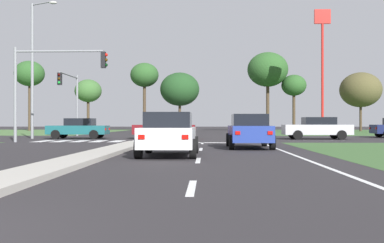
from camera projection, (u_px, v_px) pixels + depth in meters
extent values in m
plane|color=#282628|center=(155.00, 138.00, 34.12)|extent=(200.00, 200.00, 0.00)
cube|color=#385B2D|center=(384.00, 132.00, 57.77)|extent=(35.00, 35.00, 0.01)
cube|color=#ADA89E|center=(90.00, 156.00, 15.13)|extent=(1.20, 22.00, 0.14)
cube|color=gray|center=(177.00, 131.00, 59.10)|extent=(1.20, 36.00, 0.14)
cube|color=silver|center=(192.00, 188.00, 8.30)|extent=(0.14, 2.00, 0.01)
cube|color=silver|center=(198.00, 160.00, 14.29)|extent=(0.14, 2.00, 0.01)
cube|color=silver|center=(201.00, 149.00, 20.29)|extent=(0.14, 2.00, 0.01)
cube|color=silver|center=(202.00, 143.00, 26.29)|extent=(0.14, 2.00, 0.01)
cube|color=silver|center=(298.00, 157.00, 15.90)|extent=(0.14, 24.00, 0.01)
cube|color=silver|center=(208.00, 143.00, 26.99)|extent=(6.40, 0.50, 0.01)
cube|color=silver|center=(44.00, 141.00, 29.13)|extent=(0.70, 2.80, 0.01)
cube|color=silver|center=(62.00, 141.00, 29.09)|extent=(0.70, 2.80, 0.01)
cube|color=silver|center=(80.00, 141.00, 29.05)|extent=(0.70, 2.80, 0.01)
cube|color=silver|center=(99.00, 141.00, 29.02)|extent=(0.70, 2.80, 0.01)
cube|color=silver|center=(117.00, 141.00, 28.98)|extent=(0.70, 2.80, 0.01)
cube|color=silver|center=(136.00, 141.00, 28.94)|extent=(0.70, 2.80, 0.01)
cube|color=silver|center=(154.00, 141.00, 28.90)|extent=(0.70, 2.80, 0.01)
cube|color=red|center=(370.00, 128.00, 36.62)|extent=(0.04, 0.20, 0.14)
cube|color=red|center=(376.00, 128.00, 35.27)|extent=(0.04, 0.20, 0.14)
cylinder|color=black|center=(379.00, 133.00, 36.81)|extent=(0.64, 0.22, 0.64)
cube|color=#B7B7BC|center=(317.00, 130.00, 32.61)|extent=(4.60, 1.86, 0.69)
cube|color=black|center=(319.00, 121.00, 32.61)|extent=(2.12, 1.64, 0.52)
cube|color=red|center=(353.00, 129.00, 31.83)|extent=(0.04, 0.20, 0.14)
cube|color=red|center=(347.00, 129.00, 33.24)|extent=(0.04, 0.20, 0.14)
cylinder|color=black|center=(298.00, 135.00, 31.73)|extent=(0.64, 0.22, 0.64)
cylinder|color=black|center=(293.00, 134.00, 33.59)|extent=(0.64, 0.22, 0.64)
cylinder|color=black|center=(342.00, 135.00, 31.63)|extent=(0.64, 0.22, 0.64)
cylinder|color=black|center=(334.00, 134.00, 33.49)|extent=(0.64, 0.22, 0.64)
cube|color=#19565B|center=(78.00, 130.00, 33.80)|extent=(4.24, 1.77, 0.62)
cube|color=black|center=(80.00, 122.00, 33.80)|extent=(1.95, 1.55, 0.52)
cube|color=red|center=(106.00, 129.00, 33.06)|extent=(0.04, 0.20, 0.14)
cube|color=red|center=(110.00, 129.00, 34.41)|extent=(0.04, 0.20, 0.14)
cylinder|color=black|center=(56.00, 134.00, 32.97)|extent=(0.64, 0.22, 0.64)
cylinder|color=black|center=(63.00, 134.00, 34.73)|extent=(0.64, 0.22, 0.64)
cylinder|color=black|center=(94.00, 135.00, 32.88)|extent=(0.64, 0.22, 0.64)
cylinder|color=black|center=(100.00, 134.00, 34.64)|extent=(0.64, 0.22, 0.64)
cube|color=slate|center=(153.00, 127.00, 51.81)|extent=(1.81, 4.29, 0.75)
cube|color=black|center=(153.00, 121.00, 51.96)|extent=(1.59, 1.98, 0.52)
cube|color=red|center=(161.00, 126.00, 53.95)|extent=(0.20, 0.04, 0.14)
cube|color=red|center=(149.00, 126.00, 54.00)|extent=(0.20, 0.04, 0.14)
cylinder|color=black|center=(160.00, 130.00, 50.40)|extent=(0.22, 0.64, 0.64)
cylinder|color=black|center=(143.00, 130.00, 50.46)|extent=(0.22, 0.64, 0.64)
cylinder|color=black|center=(162.00, 130.00, 53.15)|extent=(0.22, 0.64, 0.64)
cylinder|color=black|center=(146.00, 130.00, 53.21)|extent=(0.22, 0.64, 0.64)
cube|color=navy|center=(249.00, 133.00, 21.38)|extent=(1.73, 4.56, 0.70)
cube|color=black|center=(249.00, 120.00, 21.24)|extent=(1.52, 2.10, 0.52)
cube|color=red|center=(238.00, 133.00, 19.11)|extent=(0.20, 0.04, 0.14)
cube|color=red|center=(270.00, 133.00, 19.07)|extent=(0.20, 0.04, 0.14)
cylinder|color=black|center=(229.00, 140.00, 22.87)|extent=(0.22, 0.64, 0.64)
cylinder|color=black|center=(264.00, 140.00, 22.81)|extent=(0.22, 0.64, 0.64)
cylinder|color=black|center=(232.00, 142.00, 19.95)|extent=(0.22, 0.64, 0.64)
cylinder|color=black|center=(272.00, 142.00, 19.90)|extent=(0.22, 0.64, 0.64)
cube|color=silver|center=(169.00, 137.00, 16.34)|extent=(1.75, 4.21, 0.67)
cube|color=black|center=(169.00, 120.00, 16.19)|extent=(1.54, 1.94, 0.52)
cube|color=red|center=(141.00, 137.00, 14.24)|extent=(0.20, 0.04, 0.14)
cube|color=red|center=(185.00, 137.00, 14.20)|extent=(0.20, 0.04, 0.14)
cylinder|color=black|center=(149.00, 145.00, 17.72)|extent=(0.22, 0.64, 0.64)
cylinder|color=black|center=(195.00, 145.00, 17.66)|extent=(0.22, 0.64, 0.64)
cylinder|color=black|center=(138.00, 149.00, 15.02)|extent=(0.22, 0.64, 0.64)
cylinder|color=black|center=(193.00, 149.00, 14.97)|extent=(0.22, 0.64, 0.64)
cube|color=maroon|center=(164.00, 130.00, 33.67)|extent=(4.42, 1.79, 0.67)
cube|color=black|center=(166.00, 121.00, 33.67)|extent=(2.03, 1.58, 0.52)
cube|color=red|center=(195.00, 129.00, 32.92)|extent=(0.04, 0.20, 0.14)
cube|color=red|center=(196.00, 128.00, 34.28)|extent=(0.04, 0.20, 0.14)
cylinder|color=black|center=(143.00, 135.00, 32.82)|extent=(0.64, 0.22, 0.64)
cylinder|color=black|center=(146.00, 134.00, 34.61)|extent=(0.64, 0.22, 0.64)
cylinder|color=black|center=(183.00, 135.00, 32.73)|extent=(0.64, 0.22, 0.64)
cylinder|color=black|center=(185.00, 134.00, 34.52)|extent=(0.64, 0.22, 0.64)
cylinder|color=gray|center=(77.00, 105.00, 40.97)|extent=(0.18, 0.18, 5.31)
cylinder|color=gray|center=(69.00, 75.00, 38.54)|extent=(0.12, 4.86, 0.12)
cube|color=black|center=(60.00, 79.00, 36.11)|extent=(0.32, 0.26, 0.95)
sphere|color=#360503|center=(59.00, 75.00, 35.95)|extent=(0.20, 0.20, 0.20)
sphere|color=#3A2405|center=(59.00, 79.00, 35.95)|extent=(0.20, 0.20, 0.20)
sphere|color=green|center=(59.00, 83.00, 35.95)|extent=(0.20, 0.20, 0.20)
cylinder|color=gray|center=(15.00, 95.00, 27.77)|extent=(0.18, 0.18, 5.63)
cylinder|color=gray|center=(59.00, 51.00, 27.69)|extent=(5.26, 0.12, 0.12)
cube|color=black|center=(103.00, 60.00, 27.61)|extent=(0.26, 0.32, 0.95)
sphere|color=red|center=(106.00, 55.00, 27.60)|extent=(0.20, 0.20, 0.20)
sphere|color=#3A2405|center=(106.00, 60.00, 27.60)|extent=(0.20, 0.20, 0.20)
sphere|color=black|center=(106.00, 65.00, 27.60)|extent=(0.20, 0.20, 0.20)
cylinder|color=gray|center=(32.00, 71.00, 33.62)|extent=(0.20, 0.20, 9.70)
cylinder|color=gray|center=(43.00, 3.00, 33.11)|extent=(1.89, 1.07, 0.10)
ellipsoid|color=#B2B2A8|center=(53.00, 3.00, 32.59)|extent=(0.56, 0.28, 0.20)
cylinder|color=red|center=(322.00, 78.00, 52.55)|extent=(0.28, 0.28, 12.25)
cube|color=red|center=(322.00, 17.00, 52.56)|extent=(1.80, 0.30, 1.60)
torus|color=yellow|center=(318.00, 17.00, 52.75)|extent=(0.96, 0.16, 0.96)
torus|color=yellow|center=(326.00, 17.00, 52.72)|extent=(0.96, 0.16, 0.96)
cylinder|color=#423323|center=(29.00, 106.00, 65.56)|extent=(0.33, 0.33, 6.87)
ellipsoid|color=#285123|center=(29.00, 74.00, 65.57)|extent=(4.18, 4.18, 3.55)
cylinder|color=#423323|center=(88.00, 115.00, 63.27)|extent=(0.36, 0.36, 4.46)
ellipsoid|color=#38602D|center=(88.00, 91.00, 63.28)|extent=(3.61, 3.61, 3.06)
cylinder|color=#423323|center=(144.00, 107.00, 67.82)|extent=(0.44, 0.44, 6.93)
ellipsoid|color=#285123|center=(144.00, 75.00, 67.83)|extent=(4.09, 4.09, 3.48)
cylinder|color=#423323|center=(180.00, 115.00, 66.06)|extent=(0.36, 0.36, 4.34)
ellipsoid|color=#1E421E|center=(180.00, 89.00, 66.06)|extent=(5.53, 5.53, 4.70)
cylinder|color=#423323|center=(268.00, 106.00, 63.94)|extent=(0.44, 0.44, 6.88)
ellipsoid|color=#285123|center=(268.00, 69.00, 63.95)|extent=(5.53, 5.53, 4.70)
cylinder|color=#423323|center=(294.00, 112.00, 64.09)|extent=(0.40, 0.40, 5.33)
ellipsoid|color=#285123|center=(294.00, 85.00, 64.10)|extent=(3.39, 3.39, 2.88)
cylinder|color=#423323|center=(361.00, 116.00, 62.55)|extent=(0.33, 0.33, 4.03)
ellipsoid|color=#4C4728|center=(361.00, 90.00, 62.55)|extent=(5.48, 5.48, 4.66)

